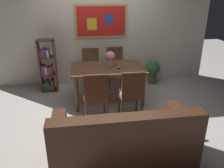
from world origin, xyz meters
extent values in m
plane|color=#B7B2A8|center=(0.00, 0.00, 0.00)|extent=(12.00, 12.00, 0.00)
cube|color=beige|center=(0.00, 1.51, 1.30)|extent=(5.20, 0.10, 2.60)
cube|color=tan|center=(0.00, 1.44, 1.48)|extent=(1.20, 0.02, 0.75)
cube|color=red|center=(0.00, 1.43, 1.48)|extent=(1.10, 0.01, 0.65)
cube|color=gold|center=(-0.21, 1.42, 1.42)|extent=(0.22, 0.00, 0.26)
cube|color=#263FA5|center=(0.18, 1.42, 1.51)|extent=(0.18, 0.00, 0.21)
cube|color=brown|center=(0.00, 0.38, 0.71)|extent=(1.42, 0.91, 0.04)
cylinder|color=brown|center=(-0.63, 0.00, 0.34)|extent=(0.07, 0.07, 0.69)
cylinder|color=brown|center=(0.63, 0.00, 0.34)|extent=(0.07, 0.07, 0.69)
cylinder|color=brown|center=(-0.63, 0.76, 0.34)|extent=(0.07, 0.07, 0.69)
cylinder|color=brown|center=(0.63, 0.76, 0.34)|extent=(0.07, 0.07, 0.69)
cube|color=brown|center=(-0.28, 1.07, 0.44)|extent=(0.40, 0.40, 0.03)
cube|color=#997A66|center=(-0.28, 1.07, 0.47)|extent=(0.36, 0.36, 0.03)
cylinder|color=brown|center=(-0.11, 1.24, 0.21)|extent=(0.04, 0.04, 0.42)
cylinder|color=brown|center=(-0.45, 1.24, 0.21)|extent=(0.04, 0.04, 0.42)
cylinder|color=brown|center=(-0.11, 0.90, 0.21)|extent=(0.04, 0.04, 0.42)
cylinder|color=brown|center=(-0.45, 0.90, 0.21)|extent=(0.04, 0.04, 0.42)
cube|color=brown|center=(-0.28, 1.25, 0.68)|extent=(0.38, 0.04, 0.46)
cube|color=brown|center=(-0.28, 1.25, 0.88)|extent=(0.38, 0.05, 0.06)
cube|color=brown|center=(-0.31, -0.33, 0.44)|extent=(0.40, 0.40, 0.03)
cube|color=#997A66|center=(-0.31, -0.33, 0.47)|extent=(0.36, 0.36, 0.03)
cylinder|color=brown|center=(-0.48, -0.50, 0.21)|extent=(0.04, 0.04, 0.42)
cylinder|color=brown|center=(-0.14, -0.50, 0.21)|extent=(0.04, 0.04, 0.42)
cylinder|color=brown|center=(-0.48, -0.16, 0.21)|extent=(0.04, 0.04, 0.42)
cylinder|color=brown|center=(-0.14, -0.16, 0.21)|extent=(0.04, 0.04, 0.42)
cube|color=brown|center=(-0.31, -0.51, 0.68)|extent=(0.38, 0.04, 0.46)
cube|color=brown|center=(-0.31, -0.51, 0.88)|extent=(0.38, 0.05, 0.06)
cube|color=brown|center=(0.30, -0.32, 0.44)|extent=(0.40, 0.40, 0.03)
cube|color=#997A66|center=(0.30, -0.32, 0.47)|extent=(0.36, 0.36, 0.03)
cylinder|color=brown|center=(0.13, -0.49, 0.21)|extent=(0.04, 0.04, 0.42)
cylinder|color=brown|center=(0.47, -0.49, 0.21)|extent=(0.04, 0.04, 0.42)
cylinder|color=brown|center=(0.13, -0.15, 0.21)|extent=(0.04, 0.04, 0.42)
cylinder|color=brown|center=(0.47, -0.15, 0.21)|extent=(0.04, 0.04, 0.42)
cube|color=brown|center=(0.30, -0.50, 0.68)|extent=(0.38, 0.04, 0.46)
cube|color=brown|center=(0.30, -0.50, 0.88)|extent=(0.38, 0.05, 0.06)
cube|color=brown|center=(0.28, 1.10, 0.44)|extent=(0.40, 0.40, 0.03)
cube|color=#997A66|center=(0.28, 1.10, 0.47)|extent=(0.36, 0.36, 0.03)
cylinder|color=brown|center=(0.45, 1.27, 0.21)|extent=(0.04, 0.04, 0.42)
cylinder|color=brown|center=(0.11, 1.27, 0.21)|extent=(0.04, 0.04, 0.42)
cylinder|color=brown|center=(0.45, 0.93, 0.21)|extent=(0.04, 0.04, 0.42)
cylinder|color=brown|center=(0.11, 0.93, 0.21)|extent=(0.04, 0.04, 0.42)
cube|color=brown|center=(0.28, 1.28, 0.68)|extent=(0.38, 0.04, 0.46)
cube|color=brown|center=(0.28, 1.28, 0.88)|extent=(0.38, 0.05, 0.06)
cube|color=#472819|center=(-0.05, -1.39, 0.20)|extent=(1.80, 0.84, 0.40)
cube|color=#472819|center=(-0.05, -1.71, 0.62)|extent=(1.80, 0.20, 0.44)
cube|color=#472819|center=(-0.86, -1.39, 0.51)|extent=(0.18, 0.80, 0.22)
cube|color=#472819|center=(0.76, -1.39, 0.51)|extent=(0.18, 0.80, 0.22)
cube|color=maroon|center=(-0.50, -1.57, 0.56)|extent=(0.32, 0.16, 0.33)
cube|color=#334C72|center=(-0.05, -1.57, 0.56)|extent=(0.32, 0.16, 0.33)
cube|color=#8C6B4C|center=(0.40, -1.57, 0.56)|extent=(0.32, 0.16, 0.33)
cube|color=brown|center=(-1.40, 1.11, 0.58)|extent=(0.03, 0.28, 1.17)
cube|color=brown|center=(-1.07, 1.11, 0.58)|extent=(0.03, 0.28, 1.17)
cube|color=brown|center=(-1.24, 1.11, 0.01)|extent=(0.36, 0.28, 0.03)
cube|color=brown|center=(-1.24, 1.11, 1.15)|extent=(0.36, 0.28, 0.03)
cube|color=brown|center=(-1.24, 1.11, 0.39)|extent=(0.30, 0.28, 0.02)
cube|color=brown|center=(-1.24, 1.11, 0.78)|extent=(0.30, 0.28, 0.02)
cube|color=#337247|center=(-1.35, 1.11, 0.11)|extent=(0.05, 0.22, 0.17)
cube|color=#337247|center=(-1.29, 1.11, 0.13)|extent=(0.06, 0.22, 0.21)
cube|color=#2D4C8C|center=(-1.23, 1.11, 0.11)|extent=(0.05, 0.22, 0.17)
cube|color=#B2332D|center=(-1.17, 1.11, 0.14)|extent=(0.05, 0.22, 0.23)
cube|color=#7F3F72|center=(-1.34, 1.11, 0.50)|extent=(0.06, 0.22, 0.21)
cube|color=beige|center=(-1.28, 1.11, 0.49)|extent=(0.04, 0.22, 0.18)
cube|color=#7F3F72|center=(-1.22, 1.11, 0.48)|extent=(0.06, 0.22, 0.17)
cube|color=#B2332D|center=(-1.16, 1.11, 0.50)|extent=(0.04, 0.22, 0.19)
cube|color=#B2332D|center=(-1.35, 1.11, 0.87)|extent=(0.04, 0.22, 0.16)
cube|color=#7F3F72|center=(-1.30, 1.11, 0.88)|extent=(0.04, 0.22, 0.19)
cube|color=#2D4C8C|center=(-1.25, 1.11, 0.88)|extent=(0.05, 0.22, 0.18)
cube|color=beige|center=(-1.20, 1.11, 0.87)|extent=(0.04, 0.22, 0.16)
cylinder|color=brown|center=(1.20, 1.17, 0.12)|extent=(0.20, 0.20, 0.25)
cylinder|color=#332319|center=(1.20, 1.17, 0.24)|extent=(0.18, 0.18, 0.02)
sphere|color=#2D6B33|center=(1.20, 1.17, 0.39)|extent=(0.36, 0.36, 0.36)
cylinder|color=#2D6B33|center=(1.24, 1.05, 0.18)|extent=(0.03, 0.03, 0.22)
cylinder|color=#2D6B33|center=(1.30, 1.24, 0.15)|extent=(0.03, 0.03, 0.28)
cylinder|color=beige|center=(0.06, 0.44, 0.79)|extent=(0.11, 0.11, 0.13)
sphere|color=pink|center=(0.06, 0.44, 0.93)|extent=(0.19, 0.19, 0.19)
sphere|color=silver|center=(0.02, 0.51, 0.95)|extent=(0.06, 0.06, 0.06)
sphere|color=#D86633|center=(0.10, 0.38, 0.91)|extent=(0.06, 0.06, 0.06)
sphere|color=pink|center=(0.14, 0.47, 0.95)|extent=(0.05, 0.05, 0.05)
cube|color=black|center=(0.20, 0.30, 0.74)|extent=(0.06, 0.16, 0.02)
cube|color=gray|center=(0.20, 0.30, 0.75)|extent=(0.04, 0.10, 0.00)
camera|label=1|loc=(-0.55, -3.82, 2.12)|focal=36.27mm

